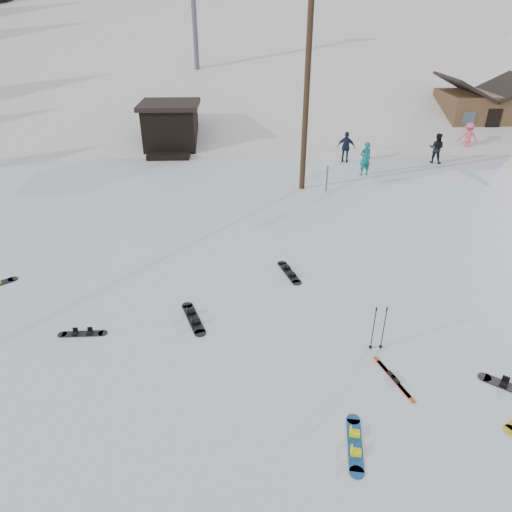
{
  "coord_description": "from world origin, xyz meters",
  "views": [
    {
      "loc": [
        -0.93,
        -6.59,
        7.68
      ],
      "look_at": [
        -0.52,
        4.79,
        1.4
      ],
      "focal_mm": 32.0,
      "sensor_mm": 36.0,
      "label": 1
    }
  ],
  "objects_px": {
    "cabin": "(479,112)",
    "utility_pole": "(307,85)",
    "hero_snowboard": "(355,444)",
    "hero_skis": "(393,378)"
  },
  "relations": [
    {
      "from": "utility_pole",
      "to": "cabin",
      "type": "distance_m",
      "value": 16.71
    },
    {
      "from": "utility_pole",
      "to": "cabin",
      "type": "bearing_deg",
      "value": 37.56
    },
    {
      "from": "utility_pole",
      "to": "cabin",
      "type": "relative_size",
      "value": 1.67
    },
    {
      "from": "cabin",
      "to": "hero_skis",
      "type": "height_order",
      "value": "cabin"
    },
    {
      "from": "hero_skis",
      "to": "cabin",
      "type": "bearing_deg",
      "value": 43.71
    },
    {
      "from": "utility_pole",
      "to": "cabin",
      "type": "height_order",
      "value": "utility_pole"
    },
    {
      "from": "hero_snowboard",
      "to": "hero_skis",
      "type": "bearing_deg",
      "value": -26.71
    },
    {
      "from": "utility_pole",
      "to": "hero_snowboard",
      "type": "height_order",
      "value": "utility_pole"
    },
    {
      "from": "cabin",
      "to": "utility_pole",
      "type": "bearing_deg",
      "value": -142.44
    },
    {
      "from": "utility_pole",
      "to": "hero_skis",
      "type": "xyz_separation_m",
      "value": [
        0.57,
        -12.76,
        -4.66
      ]
    }
  ]
}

